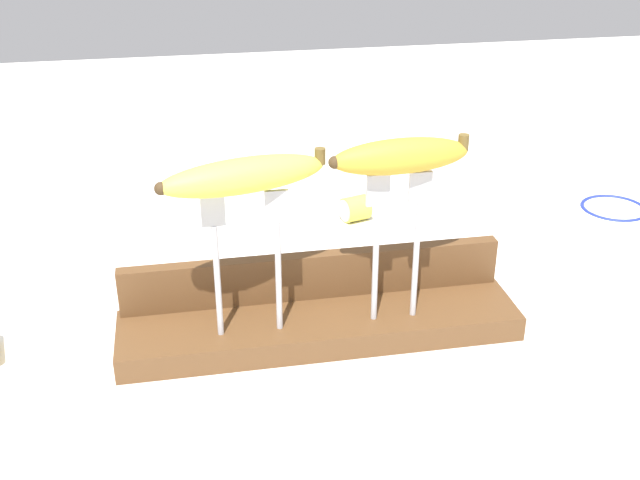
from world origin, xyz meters
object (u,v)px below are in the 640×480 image
at_px(fork_fallen_near, 489,278).
at_px(wire_coil, 614,207).
at_px(banana_raised_right, 401,156).
at_px(fork_stand_left, 247,251).
at_px(banana_raised_left, 243,176).
at_px(fork_stand_right, 397,234).
at_px(banana_chunk_near, 355,208).

bearing_deg(fork_fallen_near, wire_coil, 32.99).
bearing_deg(banana_raised_right, fork_stand_left, 180.00).
relative_size(fork_stand_left, banana_raised_right, 1.08).
height_order(banana_raised_left, banana_raised_right, banana_raised_right).
bearing_deg(banana_raised_left, fork_stand_right, 0.00).
relative_size(banana_raised_right, wire_coil, 1.50).
bearing_deg(wire_coil, banana_raised_left, -154.40).
height_order(fork_fallen_near, wire_coil, same).
bearing_deg(banana_chunk_near, fork_fallen_near, -58.82).
relative_size(fork_stand_right, wire_coil, 1.71).
xyz_separation_m(fork_stand_left, banana_raised_right, (0.17, -0.00, 0.10)).
relative_size(fork_stand_right, banana_chunk_near, 3.62).
height_order(banana_raised_right, wire_coil, banana_raised_right).
xyz_separation_m(banana_raised_left, banana_raised_right, (0.17, 0.00, 0.01)).
xyz_separation_m(fork_stand_right, banana_raised_right, (-0.00, -0.00, 0.09)).
relative_size(fork_stand_left, fork_stand_right, 0.95).
bearing_deg(banana_raised_left, wire_coil, 25.60).
relative_size(fork_stand_left, wire_coil, 1.62).
bearing_deg(fork_stand_right, fork_stand_left, 180.00).
relative_size(fork_fallen_near, wire_coil, 1.52).
height_order(banana_raised_right, fork_fallen_near, banana_raised_right).
bearing_deg(fork_stand_right, wire_coil, 33.29).
height_order(fork_stand_left, banana_chunk_near, fork_stand_left).
height_order(fork_stand_right, banana_chunk_near, fork_stand_right).
xyz_separation_m(fork_stand_right, banana_chunk_near, (0.03, 0.34, -0.12)).
distance_m(fork_stand_left, fork_stand_right, 0.17).
bearing_deg(fork_stand_right, banana_raised_right, -175.77).
relative_size(banana_raised_left, banana_raised_right, 1.17).
xyz_separation_m(fork_stand_left, fork_fallen_near, (0.34, 0.11, -0.13)).
xyz_separation_m(fork_stand_right, wire_coil, (0.46, 0.30, -0.14)).
relative_size(fork_stand_right, banana_raised_right, 1.14).
height_order(fork_stand_right, wire_coil, fork_stand_right).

